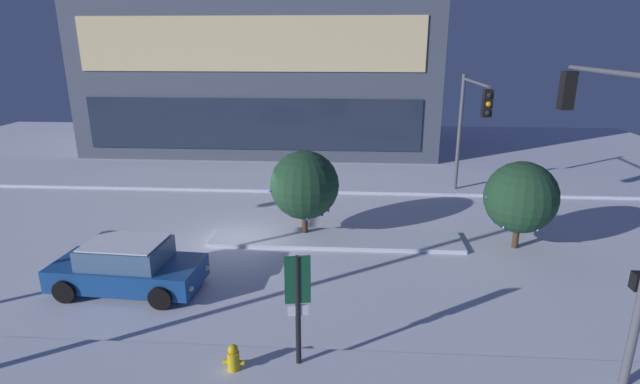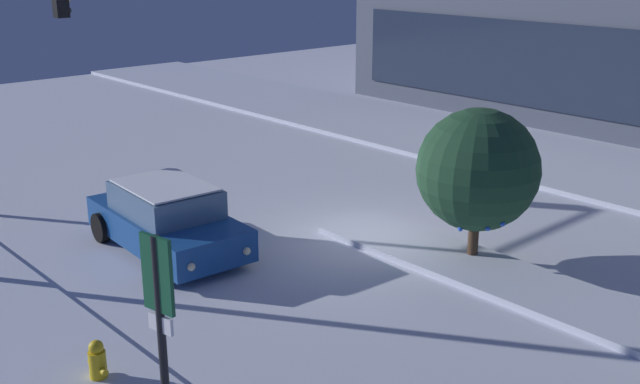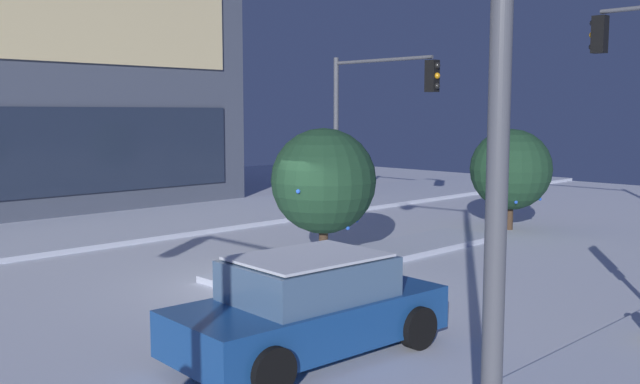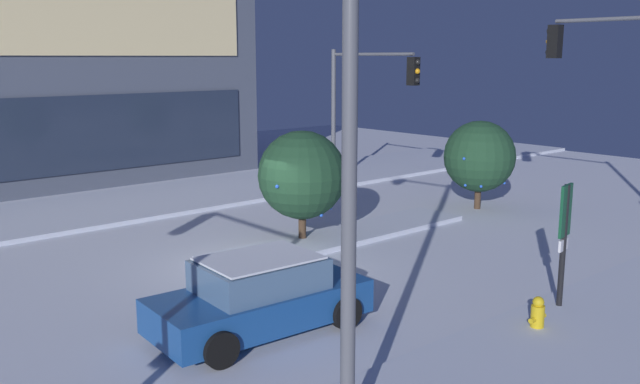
# 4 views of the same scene
# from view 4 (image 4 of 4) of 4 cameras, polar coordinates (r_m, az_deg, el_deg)

# --- Properties ---
(ground) EXTENTS (52.00, 52.00, 0.00)m
(ground) POSITION_cam_4_polar(r_m,az_deg,el_deg) (17.53, -5.24, -6.16)
(ground) COLOR silver
(curb_strip_far) EXTENTS (52.00, 5.20, 0.14)m
(curb_strip_far) POSITION_cam_4_polar(r_m,az_deg,el_deg) (24.97, -17.19, -1.19)
(curb_strip_far) COLOR silver
(curb_strip_far) RESTS_ON ground
(median_strip) EXTENTS (9.00, 1.80, 0.14)m
(median_strip) POSITION_cam_4_polar(r_m,az_deg,el_deg) (20.00, 1.88, -3.71)
(median_strip) COLOR silver
(median_strip) RESTS_ON ground
(car_near) EXTENTS (4.40, 2.26, 1.49)m
(car_near) POSITION_cam_4_polar(r_m,az_deg,el_deg) (13.28, -5.04, -8.68)
(car_near) COLOR #19478C
(car_near) RESTS_ON ground
(traffic_light_corner_far_right) EXTENTS (0.32, 4.60, 5.52)m
(traffic_light_corner_far_right) POSITION_cam_4_polar(r_m,az_deg,el_deg) (26.48, 3.94, 8.32)
(traffic_light_corner_far_right) COLOR #565960
(traffic_light_corner_far_right) RESTS_ON ground
(street_lamp_arched) EXTENTS (0.71, 2.72, 7.61)m
(street_lamp_arched) POSITION_cam_4_polar(r_m,az_deg,el_deg) (8.96, -1.19, 9.52)
(street_lamp_arched) COLOR #565960
(street_lamp_arched) RESTS_ON ground
(fire_hydrant) EXTENTS (0.48, 0.26, 0.75)m
(fire_hydrant) POSITION_cam_4_polar(r_m,az_deg,el_deg) (13.89, 17.72, -9.84)
(fire_hydrant) COLOR gold
(fire_hydrant) RESTS_ON ground
(parking_info_sign) EXTENTS (0.55, 0.16, 2.70)m
(parking_info_sign) POSITION_cam_4_polar(r_m,az_deg,el_deg) (14.79, 19.74, -3.15)
(parking_info_sign) COLOR black
(parking_info_sign) RESTS_ON ground
(decorated_tree_median) EXTENTS (2.49, 2.46, 3.08)m
(decorated_tree_median) POSITION_cam_4_polar(r_m,az_deg,el_deg) (24.20, 13.19, 2.92)
(decorated_tree_median) COLOR #473323
(decorated_tree_median) RESTS_ON ground
(decorated_tree_left_of_median) EXTENTS (2.50, 2.50, 3.22)m
(decorated_tree_left_of_median) POSITION_cam_4_polar(r_m,az_deg,el_deg) (19.16, -1.51, 1.43)
(decorated_tree_left_of_median) COLOR #473323
(decorated_tree_left_of_median) RESTS_ON ground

